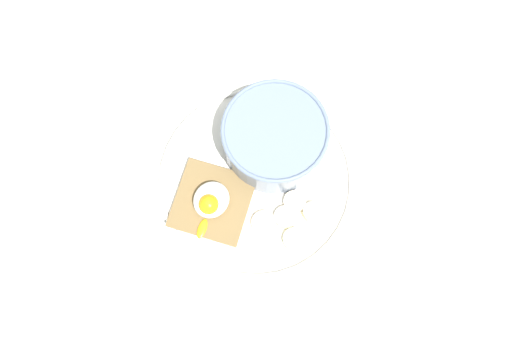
{
  "coord_description": "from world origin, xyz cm",
  "views": [
    {
      "loc": [
        -14.91,
        -9.23,
        72.75
      ],
      "look_at": [
        0.0,
        0.0,
        5.0
      ],
      "focal_mm": 35.0,
      "sensor_mm": 36.0,
      "label": 1
    }
  ],
  "objects_px": {
    "banana_slice_left": "(313,212)",
    "banana_slice_inner": "(295,201)",
    "toast_slice": "(212,202)",
    "oatmeal_bowl": "(275,137)",
    "banana_slice_front": "(285,217)",
    "banana_slice_right": "(264,223)",
    "poached_egg": "(211,201)",
    "banana_slice_back": "(294,239)"
  },
  "relations": [
    {
      "from": "oatmeal_bowl",
      "to": "poached_egg",
      "type": "bearing_deg",
      "value": 167.2
    },
    {
      "from": "oatmeal_bowl",
      "to": "banana_slice_left",
      "type": "distance_m",
      "value": 0.12
    },
    {
      "from": "poached_egg",
      "to": "banana_slice_left",
      "type": "bearing_deg",
      "value": -62.46
    },
    {
      "from": "banana_slice_back",
      "to": "banana_slice_right",
      "type": "height_order",
      "value": "same"
    },
    {
      "from": "banana_slice_left",
      "to": "banana_slice_back",
      "type": "xyz_separation_m",
      "value": [
        -0.05,
        0.0,
        -0.0
      ]
    },
    {
      "from": "oatmeal_bowl",
      "to": "poached_egg",
      "type": "height_order",
      "value": "oatmeal_bowl"
    },
    {
      "from": "banana_slice_left",
      "to": "banana_slice_inner",
      "type": "height_order",
      "value": "banana_slice_left"
    },
    {
      "from": "toast_slice",
      "to": "banana_slice_right",
      "type": "xyz_separation_m",
      "value": [
        0.01,
        -0.08,
        -0.0
      ]
    },
    {
      "from": "banana_slice_inner",
      "to": "toast_slice",
      "type": "bearing_deg",
      "value": 123.2
    },
    {
      "from": "banana_slice_right",
      "to": "oatmeal_bowl",
      "type": "bearing_deg",
      "value": 24.31
    },
    {
      "from": "toast_slice",
      "to": "banana_slice_inner",
      "type": "relative_size",
      "value": 3.09
    },
    {
      "from": "oatmeal_bowl",
      "to": "banana_slice_right",
      "type": "height_order",
      "value": "oatmeal_bowl"
    },
    {
      "from": "toast_slice",
      "to": "banana_slice_back",
      "type": "xyz_separation_m",
      "value": [
        0.02,
        -0.12,
        -0.0
      ]
    },
    {
      "from": "poached_egg",
      "to": "banana_slice_inner",
      "type": "distance_m",
      "value": 0.12
    },
    {
      "from": "banana_slice_front",
      "to": "banana_slice_right",
      "type": "distance_m",
      "value": 0.03
    },
    {
      "from": "oatmeal_bowl",
      "to": "poached_egg",
      "type": "relative_size",
      "value": 1.82
    },
    {
      "from": "banana_slice_front",
      "to": "banana_slice_inner",
      "type": "bearing_deg",
      "value": -0.11
    },
    {
      "from": "oatmeal_bowl",
      "to": "banana_slice_front",
      "type": "height_order",
      "value": "oatmeal_bowl"
    },
    {
      "from": "poached_egg",
      "to": "banana_slice_right",
      "type": "distance_m",
      "value": 0.08
    },
    {
      "from": "poached_egg",
      "to": "toast_slice",
      "type": "bearing_deg",
      "value": 13.71
    },
    {
      "from": "toast_slice",
      "to": "poached_egg",
      "type": "distance_m",
      "value": 0.02
    },
    {
      "from": "toast_slice",
      "to": "poached_egg",
      "type": "relative_size",
      "value": 1.56
    },
    {
      "from": "oatmeal_bowl",
      "to": "banana_slice_inner",
      "type": "height_order",
      "value": "oatmeal_bowl"
    },
    {
      "from": "banana_slice_inner",
      "to": "banana_slice_back",
      "type": "bearing_deg",
      "value": -151.21
    },
    {
      "from": "banana_slice_left",
      "to": "banana_slice_back",
      "type": "bearing_deg",
      "value": 175.52
    },
    {
      "from": "oatmeal_bowl",
      "to": "banana_slice_left",
      "type": "xyz_separation_m",
      "value": [
        -0.06,
        -0.1,
        -0.03
      ]
    },
    {
      "from": "poached_egg",
      "to": "banana_slice_right",
      "type": "bearing_deg",
      "value": -77.74
    },
    {
      "from": "banana_slice_front",
      "to": "banana_slice_right",
      "type": "height_order",
      "value": "banana_slice_front"
    },
    {
      "from": "banana_slice_right",
      "to": "toast_slice",
      "type": "bearing_deg",
      "value": 100.22
    },
    {
      "from": "poached_egg",
      "to": "banana_slice_front",
      "type": "distance_m",
      "value": 0.11
    },
    {
      "from": "poached_egg",
      "to": "banana_slice_right",
      "type": "height_order",
      "value": "poached_egg"
    },
    {
      "from": "oatmeal_bowl",
      "to": "banana_slice_front",
      "type": "bearing_deg",
      "value": -140.35
    },
    {
      "from": "toast_slice",
      "to": "banana_slice_right",
      "type": "bearing_deg",
      "value": -79.78
    },
    {
      "from": "oatmeal_bowl",
      "to": "toast_slice",
      "type": "xyz_separation_m",
      "value": [
        -0.12,
        0.03,
        -0.03
      ]
    },
    {
      "from": "poached_egg",
      "to": "oatmeal_bowl",
      "type": "bearing_deg",
      "value": -12.8
    },
    {
      "from": "toast_slice",
      "to": "banana_slice_inner",
      "type": "xyz_separation_m",
      "value": [
        0.06,
        -0.1,
        -0.0
      ]
    },
    {
      "from": "poached_egg",
      "to": "banana_slice_back",
      "type": "distance_m",
      "value": 0.13
    },
    {
      "from": "toast_slice",
      "to": "banana_slice_front",
      "type": "height_order",
      "value": "same"
    },
    {
      "from": "toast_slice",
      "to": "banana_slice_left",
      "type": "bearing_deg",
      "value": -63.54
    },
    {
      "from": "oatmeal_bowl",
      "to": "banana_slice_inner",
      "type": "bearing_deg",
      "value": -128.86
    },
    {
      "from": "banana_slice_front",
      "to": "banana_slice_left",
      "type": "height_order",
      "value": "same"
    },
    {
      "from": "toast_slice",
      "to": "poached_egg",
      "type": "height_order",
      "value": "poached_egg"
    }
  ]
}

